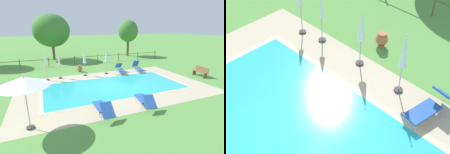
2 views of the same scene
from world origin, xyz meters
TOP-DOWN VIEW (x-y plane):
  - ground_plane at (0.00, 0.00)m, footprint 160.00×160.00m
  - pool_deck_paving at (0.00, 0.00)m, footprint 13.95×8.50m
  - swimming_pool_water at (0.00, 0.00)m, footprint 10.25×4.80m
  - pool_coping_rim at (0.00, 0.00)m, footprint 10.73×5.28m
  - sun_lounger_north_far at (2.10, 3.35)m, footprint 0.90×2.03m
  - patio_umbrella_closed_row_west at (-1.36, 3.74)m, footprint 0.32×0.32m
  - patio_umbrella_closed_row_mid_west at (0.70, 3.58)m, footprint 0.32×0.32m
  - patio_umbrella_closed_row_centre at (-3.59, 3.77)m, footprint 0.32×0.32m
  - patio_umbrella_closed_row_mid_east at (-4.67, 3.57)m, footprint 0.32×0.32m
  - terracotta_urn_near_fence at (-1.51, 5.28)m, footprint 0.51×0.51m

SIDE VIEW (x-z plane):
  - ground_plane at x=0.00m, z-range 0.00..0.00m
  - pool_deck_paving at x=0.00m, z-range 0.00..0.01m
  - swimming_pool_water at x=0.00m, z-range 0.00..0.01m
  - pool_coping_rim at x=0.00m, z-range 0.01..0.01m
  - terracotta_urn_near_fence at x=-1.51m, z-range 0.03..0.69m
  - sun_lounger_north_far at x=2.10m, z-range -0.07..0.83m
  - patio_umbrella_closed_row_centre at x=-3.59m, z-range 0.34..2.73m
  - patio_umbrella_closed_row_mid_east at x=-4.67m, z-range 0.35..2.88m
  - patio_umbrella_closed_row_mid_west at x=0.70m, z-range 0.41..2.91m
  - patio_umbrella_closed_row_west at x=-1.36m, z-range 0.43..2.93m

